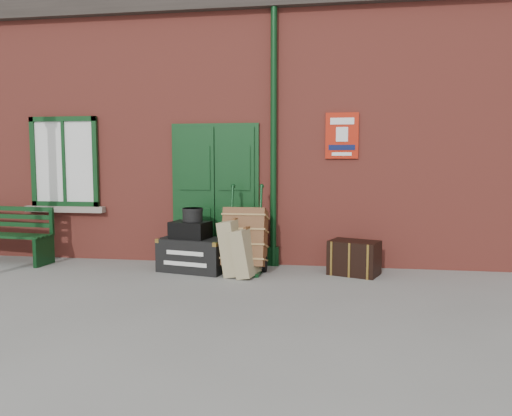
% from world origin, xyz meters
% --- Properties ---
extents(ground, '(80.00, 80.00, 0.00)m').
position_xyz_m(ground, '(0.00, 0.00, 0.00)').
color(ground, gray).
rests_on(ground, ground).
extents(station_building, '(10.30, 4.30, 4.36)m').
position_xyz_m(station_building, '(-0.00, 3.49, 2.16)').
color(station_building, '#A74236').
rests_on(station_building, ground).
extents(bench, '(1.56, 0.60, 0.95)m').
position_xyz_m(bench, '(-3.70, 1.01, 0.48)').
color(bench, '#0E3616').
rests_on(bench, ground).
extents(houdini_trunk, '(1.10, 0.75, 0.50)m').
position_xyz_m(houdini_trunk, '(-0.49, 0.85, 0.25)').
color(houdini_trunk, black).
rests_on(houdini_trunk, ground).
extents(strongbox, '(0.63, 0.51, 0.25)m').
position_xyz_m(strongbox, '(-0.54, 0.85, 0.63)').
color(strongbox, black).
rests_on(strongbox, houdini_trunk).
extents(hatbox, '(0.36, 0.36, 0.20)m').
position_xyz_m(hatbox, '(-0.51, 0.88, 0.86)').
color(hatbox, black).
rests_on(hatbox, strongbox).
extents(suitcase_back, '(0.45, 0.62, 0.82)m').
position_xyz_m(suitcase_back, '(0.16, 0.72, 0.41)').
color(suitcase_back, tan).
rests_on(suitcase_back, ground).
extents(suitcase_front, '(0.42, 0.56, 0.70)m').
position_xyz_m(suitcase_front, '(0.34, 0.62, 0.35)').
color(suitcase_front, tan).
rests_on(suitcase_front, ground).
extents(porter_trolley, '(0.63, 0.68, 1.29)m').
position_xyz_m(porter_trolley, '(0.29, 0.90, 0.50)').
color(porter_trolley, black).
rests_on(porter_trolley, ground).
extents(dark_trunk, '(0.81, 0.67, 0.50)m').
position_xyz_m(dark_trunk, '(1.90, 0.99, 0.25)').
color(dark_trunk, black).
rests_on(dark_trunk, ground).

